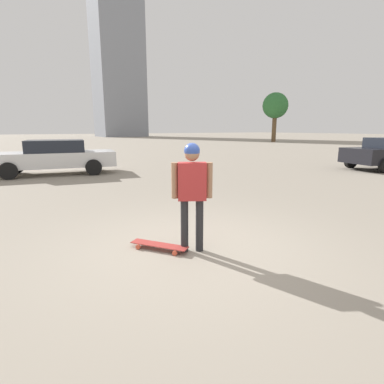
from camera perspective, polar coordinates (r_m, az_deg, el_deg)
The scene contains 6 objects.
ground_plane at distance 4.67m, azimuth 0.00°, elevation -11.09°, with size 220.00×220.00×0.00m, color gray.
person at distance 4.37m, azimuth 0.00°, elevation 1.39°, with size 0.54×0.37×1.63m.
skateboard at distance 4.71m, azimuth -6.25°, elevation -10.07°, with size 0.70×0.86×0.09m.
car_parked_near at distance 13.48m, azimuth -24.80°, elevation 6.17°, with size 5.02×2.59×1.38m.
building_block_distant at distance 77.19m, azimuth -14.16°, elevation 26.12°, with size 10.06×9.63×42.28m.
tree_distant at distance 44.69m, azimuth 15.58°, elevation 15.48°, with size 3.50×3.50×6.74m.
Camera 1 is at (2.24, 3.67, 1.83)m, focal length 28.00 mm.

